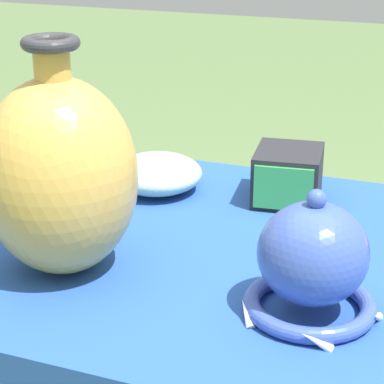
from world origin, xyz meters
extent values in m
cylinder|color=olive|center=(-0.55, 0.30, 0.36)|extent=(0.04, 0.04, 0.71)
cube|color=olive|center=(0.00, 0.00, 0.73)|extent=(1.20, 0.69, 0.03)
cube|color=#234C9E|center=(0.00, 0.00, 0.74)|extent=(1.22, 0.71, 0.01)
ellipsoid|color=gold|center=(-0.17, -0.15, 0.89)|extent=(0.22, 0.22, 0.28)
cylinder|color=gold|center=(-0.17, -0.15, 1.04)|extent=(0.05, 0.05, 0.05)
torus|color=#2D2D33|center=(-0.17, -0.15, 1.07)|extent=(0.08, 0.08, 0.02)
torus|color=#3851A8|center=(0.18, -0.14, 0.76)|extent=(0.17, 0.17, 0.02)
ellipsoid|color=#3851A8|center=(0.18, -0.14, 0.83)|extent=(0.14, 0.14, 0.13)
sphere|color=#3851A8|center=(0.18, -0.14, 0.90)|extent=(0.03, 0.03, 0.03)
cone|color=white|center=(0.27, -0.14, 0.76)|extent=(0.01, 0.04, 0.03)
cone|color=white|center=(0.21, -0.06, 0.76)|extent=(0.04, 0.02, 0.03)
cone|color=white|center=(0.11, -0.09, 0.76)|extent=(0.03, 0.04, 0.03)
cone|color=white|center=(0.11, -0.19, 0.76)|extent=(0.03, 0.04, 0.03)
cone|color=white|center=(0.21, -0.22, 0.76)|extent=(0.04, 0.02, 0.03)
cube|color=#232328|center=(0.06, 0.22, 0.79)|extent=(0.13, 0.14, 0.09)
cube|color=green|center=(0.07, 0.15, 0.79)|extent=(0.10, 0.02, 0.07)
ellipsoid|color=#A8CCB7|center=(-0.17, 0.18, 0.78)|extent=(0.16, 0.16, 0.06)
camera|label=1|loc=(0.34, -0.98, 1.25)|focal=70.00mm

